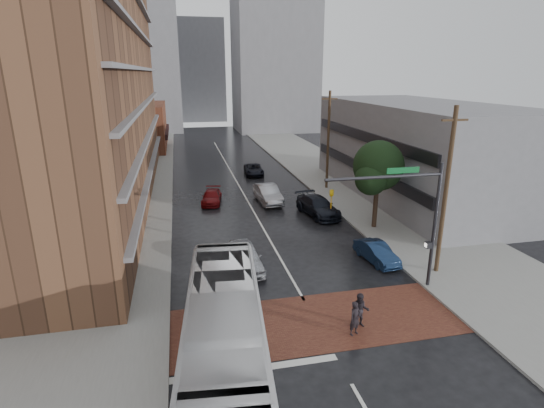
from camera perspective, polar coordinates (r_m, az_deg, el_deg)
ground at (r=21.29m, az=6.36°, el=-16.13°), size 160.00×160.00×0.00m
crosswalk at (r=21.68m, az=5.92°, el=-15.40°), size 14.00×5.00×0.02m
sidewalk_west at (r=43.69m, az=-19.15°, el=0.88°), size 9.00×90.00×0.15m
sidewalk_east at (r=46.75m, az=10.03°, el=2.62°), size 9.00×90.00×0.15m
apartment_block at (r=41.61m, az=-24.88°, el=18.96°), size 10.00×44.00×28.00m
storefront_west at (r=71.49m, az=-17.38°, el=9.92°), size 8.00×16.00×7.00m
building_east at (r=43.70m, az=18.96°, el=6.87°), size 11.00×26.00×9.00m
distant_tower_west at (r=95.20m, az=-18.22°, el=19.05°), size 18.00×16.00×32.00m
distant_tower_east at (r=91.21m, az=0.34°, el=21.23°), size 16.00×14.00×36.00m
distant_tower_center at (r=111.92m, az=-9.75°, el=17.19°), size 12.00×10.00×24.00m
street_tree at (r=32.99m, az=14.09°, el=4.58°), size 4.20×4.10×6.90m
signal_mast at (r=23.66m, az=18.33°, el=-0.72°), size 6.50×0.30×7.20m
utility_pole_near at (r=26.32m, az=22.34°, el=1.55°), size 1.60×0.26×10.00m
utility_pole_far at (r=43.86m, az=7.57°, el=8.53°), size 1.60×0.26×10.00m
transit_bus at (r=17.61m, az=-6.42°, el=-17.13°), size 4.24×12.90×3.53m
pedestrian_a at (r=20.58m, az=11.11°, el=-14.88°), size 0.72×0.61×1.68m
pedestrian_b at (r=21.19m, az=11.79°, el=-13.84°), size 1.02×0.91×1.73m
car_travel_a at (r=26.42m, az=-3.59°, el=-7.16°), size 2.05×4.62×1.55m
car_travel_b at (r=39.61m, az=-0.56°, el=1.37°), size 2.10×5.17×1.67m
car_travel_c at (r=39.89m, az=-8.11°, el=0.96°), size 2.36×4.37×1.20m
suv_travel at (r=50.68m, az=-2.47°, el=4.66°), size 2.41×4.71×1.27m
car_parked_near at (r=28.20m, az=13.88°, el=-6.35°), size 1.79×3.94×1.25m
car_parked_mid at (r=36.30m, az=6.19°, el=-0.31°), size 3.07×5.70×1.57m
car_parked_far at (r=38.21m, az=5.44°, el=0.43°), size 1.95×4.07×1.34m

